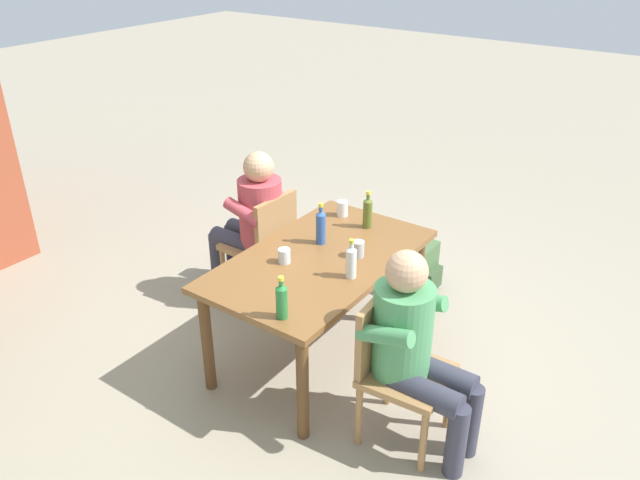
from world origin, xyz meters
name	(u,v)px	position (x,y,z in m)	size (l,w,h in m)	color
ground_plane	(320,352)	(0.00, 0.00, 0.00)	(24.00, 24.00, 0.00)	gray
dining_table	(320,270)	(0.00, 0.00, 0.65)	(1.51, 0.88, 0.75)	brown
chair_far_right	(265,241)	(0.34, 0.74, 0.49)	(0.46, 0.46, 0.87)	#A37547
chair_near_left	(394,362)	(-0.35, -0.74, 0.49)	(0.47, 0.47, 0.87)	#A37547
person_in_white_shirt	(253,217)	(0.34, 0.85, 0.66)	(0.47, 0.61, 1.18)	#B7424C
person_in_plaid_shirt	(415,344)	(-0.34, -0.85, 0.66)	(0.47, 0.61, 1.18)	#4C935B
bottle_clear	(351,261)	(-0.09, -0.29, 0.85)	(0.06, 0.06, 0.25)	white
bottle_green	(282,300)	(-0.65, -0.22, 0.85)	(0.06, 0.06, 0.25)	#287A38
bottle_olive	(368,212)	(0.53, -0.02, 0.86)	(0.06, 0.06, 0.27)	#566623
bottle_blue	(321,226)	(0.16, 0.10, 0.87)	(0.06, 0.06, 0.28)	#2D56A3
cup_white	(342,208)	(0.59, 0.22, 0.80)	(0.08, 0.08, 0.11)	white
cup_glass	(284,256)	(-0.18, 0.14, 0.79)	(0.08, 0.08, 0.09)	silver
cup_steel	(358,249)	(0.15, -0.19, 0.80)	(0.08, 0.08, 0.10)	#B2B7BC
backpack_by_near_side	(423,269)	(1.12, -0.19, 0.19)	(0.29, 0.21, 0.39)	#47663D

